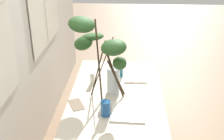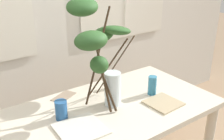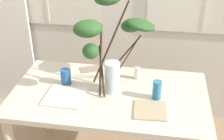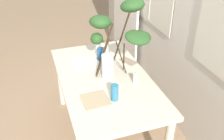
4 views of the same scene
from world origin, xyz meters
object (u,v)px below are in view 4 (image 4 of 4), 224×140
at_px(dining_table, 104,86).
at_px(drinking_glass_blue_left, 101,54).
at_px(pillar_candle, 135,79).
at_px(vase_with_branches, 119,33).
at_px(plate_square_left, 86,63).
at_px(plate_square_right, 95,100).
at_px(drinking_glass_blue_right, 115,92).

height_order(dining_table, drinking_glass_blue_left, drinking_glass_blue_left).
bearing_deg(pillar_candle, vase_with_branches, -155.01).
bearing_deg(drinking_glass_blue_left, plate_square_left, -78.13).
bearing_deg(plate_square_right, vase_with_branches, 134.90).
height_order(dining_table, plate_square_left, plate_square_left).
relative_size(vase_with_branches, plate_square_left, 2.67).
bearing_deg(pillar_candle, plate_square_right, -72.71).
xyz_separation_m(dining_table, plate_square_right, (0.31, -0.17, 0.11)).
distance_m(drinking_glass_blue_left, plate_square_left, 0.19).
xyz_separation_m(drinking_glass_blue_left, plate_square_left, (0.04, -0.18, -0.06)).
height_order(drinking_glass_blue_right, pillar_candle, drinking_glass_blue_right).
bearing_deg(dining_table, vase_with_branches, 92.18).
relative_size(plate_square_left, pillar_candle, 2.38).
distance_m(plate_square_left, pillar_candle, 0.60).
relative_size(dining_table, plate_square_right, 6.62).
relative_size(drinking_glass_blue_right, pillar_candle, 1.25).
bearing_deg(plate_square_right, drinking_glass_blue_right, 77.14).
relative_size(vase_with_branches, drinking_glass_blue_right, 5.09).
relative_size(drinking_glass_blue_left, drinking_glass_blue_right, 0.87).
bearing_deg(drinking_glass_blue_right, vase_with_branches, 154.96).
bearing_deg(vase_with_branches, pillar_candle, 24.99).
bearing_deg(plate_square_right, pillar_candle, 107.29).
xyz_separation_m(drinking_glass_blue_left, drinking_glass_blue_right, (0.69, -0.09, 0.01)).
bearing_deg(vase_with_branches, drinking_glass_blue_left, -167.38).
bearing_deg(plate_square_left, drinking_glass_blue_left, 101.87).
bearing_deg(pillar_candle, plate_square_left, -145.51).
relative_size(dining_table, drinking_glass_blue_right, 10.12).
bearing_deg(drinking_glass_blue_right, pillar_candle, 122.56).
distance_m(dining_table, pillar_candle, 0.34).
distance_m(vase_with_branches, plate_square_right, 0.62).
bearing_deg(plate_square_left, dining_table, 18.73).
bearing_deg(vase_with_branches, plate_square_left, -140.50).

